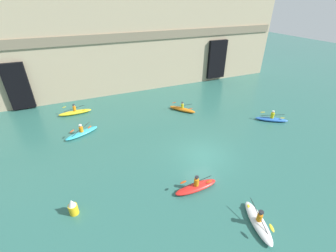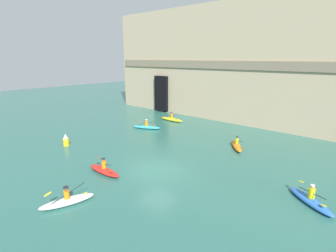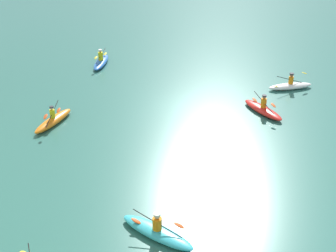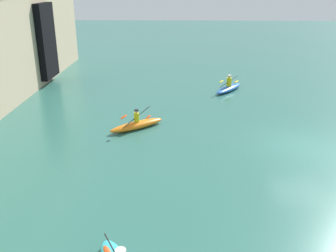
{
  "view_description": "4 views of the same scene",
  "coord_description": "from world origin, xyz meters",
  "views": [
    {
      "loc": [
        -8.49,
        -12.27,
        11.33
      ],
      "look_at": [
        -1.38,
        4.17,
        0.91
      ],
      "focal_mm": 24.0,
      "sensor_mm": 36.0,
      "label": 1
    },
    {
      "loc": [
        12.29,
        -12.72,
        7.91
      ],
      "look_at": [
        -2.58,
        4.04,
        2.04
      ],
      "focal_mm": 28.0,
      "sensor_mm": 36.0,
      "label": 2
    },
    {
      "loc": [
        -21.06,
        13.62,
        12.02
      ],
      "look_at": [
        -2.52,
        3.4,
        0.8
      ],
      "focal_mm": 50.0,
      "sensor_mm": 36.0,
      "label": 3
    },
    {
      "loc": [
        -16.37,
        5.95,
        7.36
      ],
      "look_at": [
        -1.79,
        6.34,
        1.68
      ],
      "focal_mm": 40.0,
      "sensor_mm": 36.0,
      "label": 4
    }
  ],
  "objects": [
    {
      "name": "ground_plane",
      "position": [
        0.0,
        0.0,
        0.0
      ],
      "size": [
        120.0,
        120.0,
        0.0
      ],
      "primitive_type": "plane",
      "color": "#2D665B"
    },
    {
      "name": "cliff_bluff",
      "position": [
        -1.06,
        18.94,
        7.15
      ],
      "size": [
        43.73,
        6.49,
        14.34
      ],
      "color": "tan",
      "rests_on": "ground"
    },
    {
      "name": "kayak_orange",
      "position": [
        2.09,
        8.1,
        0.23
      ],
      "size": [
        2.45,
        2.92,
        1.07
      ],
      "rotation": [
        0.0,
        0.0,
        2.23
      ],
      "color": "orange",
      "rests_on": "ground"
    },
    {
      "name": "kayak_yellow",
      "position": [
        -9.1,
        12.09,
        0.24
      ],
      "size": [
        3.44,
        0.8,
        1.15
      ],
      "rotation": [
        0.0,
        0.0,
        0.01
      ],
      "color": "yellow",
      "rests_on": "ground"
    },
    {
      "name": "kayak_white",
      "position": [
        -0.5,
        -6.72,
        0.22
      ],
      "size": [
        1.55,
        3.05,
        1.08
      ],
      "rotation": [
        0.0,
        0.0,
        4.44
      ],
      "color": "white",
      "rests_on": "ground"
    },
    {
      "name": "kayak_cyan",
      "position": [
        -8.82,
        7.34,
        0.21
      ],
      "size": [
        3.3,
        2.11,
        1.07
      ],
      "rotation": [
        0.0,
        0.0,
        0.44
      ],
      "color": "#33B2C6",
      "rests_on": "ground"
    },
    {
      "name": "kayak_blue",
      "position": [
        9.58,
        2.31,
        0.23
      ],
      "size": [
        3.05,
        2.46,
        1.15
      ],
      "rotation": [
        0.0,
        0.0,
        5.67
      ],
      "color": "blue",
      "rests_on": "ground"
    },
    {
      "name": "kayak_red",
      "position": [
        -2.4,
        -2.95,
        0.22
      ],
      "size": [
        3.12,
        0.86,
        1.11
      ],
      "rotation": [
        0.0,
        0.0,
        0.03
      ],
      "color": "red",
      "rests_on": "ground"
    },
    {
      "name": "marker_buoy",
      "position": [
        -10.06,
        -1.75,
        0.51
      ],
      "size": [
        0.53,
        0.53,
        1.11
      ],
      "color": "yellow",
      "rests_on": "ground"
    }
  ]
}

